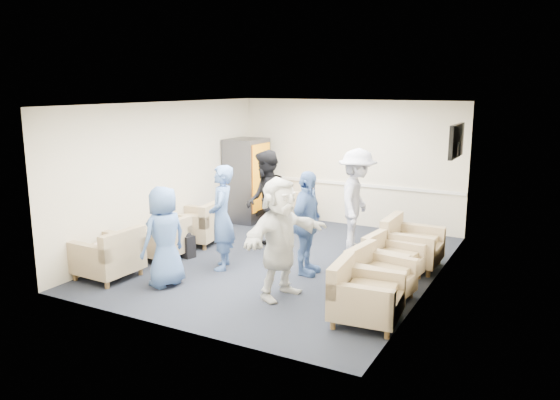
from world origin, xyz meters
The scene contains 25 objects.
floor centered at (0.00, 0.00, 0.00)m, with size 6.00×6.00×0.00m, color black.
ceiling centered at (0.00, 0.00, 2.70)m, with size 6.00×6.00×0.00m, color silver.
back_wall centered at (0.00, 3.00, 1.35)m, with size 5.00×0.02×2.70m, color beige.
front_wall centered at (0.00, -3.00, 1.35)m, with size 5.00×0.02×2.70m, color beige.
left_wall centered at (-2.50, 0.00, 1.35)m, with size 0.02×6.00×2.70m, color beige.
right_wall centered at (2.50, 0.00, 1.35)m, with size 0.02×6.00×2.70m, color beige.
chair_rail centered at (0.00, 2.98, 0.90)m, with size 4.98×0.04×0.06m, color white.
tv centered at (2.44, 1.80, 2.05)m, with size 0.10×1.00×0.58m.
armchair_left_near centered at (-2.03, -2.02, 0.34)m, with size 0.89×0.89×0.69m.
armchair_left_mid centered at (-1.94, -0.85, 0.31)m, with size 0.83×0.83×0.62m.
armchair_left_far centered at (-1.96, 0.22, 0.35)m, with size 0.99×0.99×0.70m.
armchair_right_near centered at (2.03, -1.70, 0.34)m, with size 0.92×0.92×0.67m.
armchair_right_midnear centered at (1.96, -0.86, 0.32)m, with size 0.89×0.89×0.64m.
armchair_right_midfar centered at (1.88, -0.01, 0.30)m, with size 0.84×0.84×0.61m.
armchair_right_far centered at (1.97, 0.77, 0.35)m, with size 0.89×0.89×0.71m.
armchair_corner centered at (-1.03, 2.29, 0.34)m, with size 1.15×1.15×0.68m.
vending_machine centered at (-2.09, 2.22, 0.92)m, with size 0.75×0.88×1.85m.
backpack centered at (-1.64, -0.58, 0.24)m, with size 0.31×0.25×0.48m.
pillow centered at (-2.04, -2.02, 0.52)m, with size 0.46×0.35×0.13m, color beige.
person_front_left centered at (-1.06, -1.85, 0.77)m, with size 0.75×0.49×1.54m, color #41619C.
person_mid_left centered at (-0.74, -0.78, 0.87)m, with size 0.63×0.42×1.73m, color #41619C.
person_back_left centered at (-0.58, 0.41, 0.93)m, with size 0.91×0.71×1.86m, color black.
person_back_right centered at (0.85, 1.24, 0.94)m, with size 1.22×0.70×1.88m, color silver.
person_mid_right centered at (0.61, -0.37, 0.84)m, with size 0.99×0.41×1.68m, color #41619C.
person_front_right centered at (0.69, -1.43, 0.88)m, with size 1.63×0.52×1.75m, color silver.
Camera 1 is at (4.21, -7.99, 2.99)m, focal length 35.00 mm.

